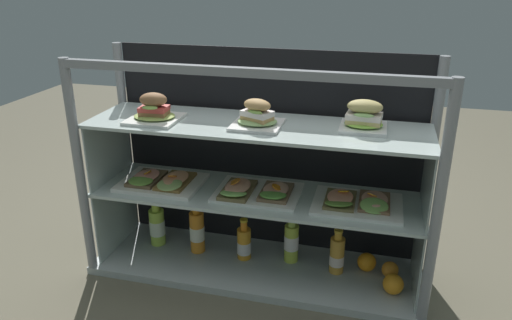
# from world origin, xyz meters

# --- Properties ---
(ground_plane) EXTENTS (6.00, 6.00, 0.02)m
(ground_plane) POSITION_xyz_m (0.00, 0.00, -0.01)
(ground_plane) COLOR #625C49
(ground_plane) RESTS_ON ground
(case_base_deck) EXTENTS (1.39, 0.42, 0.03)m
(case_base_deck) POSITION_xyz_m (0.00, 0.00, 0.02)
(case_base_deck) COLOR #B0B9B8
(case_base_deck) RESTS_ON ground
(case_frame) EXTENTS (1.39, 0.42, 0.92)m
(case_frame) POSITION_xyz_m (0.00, 0.10, 0.50)
(case_frame) COLOR gray
(case_frame) RESTS_ON ground
(riser_lower_tier) EXTENTS (1.31, 0.34, 0.32)m
(riser_lower_tier) POSITION_xyz_m (0.00, 0.00, 0.19)
(riser_lower_tier) COLOR silver
(riser_lower_tier) RESTS_ON case_base_deck
(shelf_lower_glass) EXTENTS (1.33, 0.36, 0.01)m
(shelf_lower_glass) POSITION_xyz_m (0.00, 0.00, 0.36)
(shelf_lower_glass) COLOR silver
(shelf_lower_glass) RESTS_ON riser_lower_tier
(riser_upper_tier) EXTENTS (1.31, 0.34, 0.28)m
(riser_upper_tier) POSITION_xyz_m (0.00, 0.00, 0.51)
(riser_upper_tier) COLOR silver
(riser_upper_tier) RESTS_ON shelf_lower_glass
(shelf_upper_glass) EXTENTS (1.33, 0.36, 0.01)m
(shelf_upper_glass) POSITION_xyz_m (0.00, 0.00, 0.66)
(shelf_upper_glass) COLOR silver
(shelf_upper_glass) RESTS_ON riser_upper_tier
(plated_roll_sandwich_left_of_center) EXTENTS (0.20, 0.20, 0.11)m
(plated_roll_sandwich_left_of_center) POSITION_xyz_m (-0.40, -0.05, 0.70)
(plated_roll_sandwich_left_of_center) COLOR white
(plated_roll_sandwich_left_of_center) RESTS_ON shelf_upper_glass
(plated_roll_sandwich_mid_right) EXTENTS (0.19, 0.19, 0.11)m
(plated_roll_sandwich_mid_right) POSITION_xyz_m (0.01, -0.02, 0.70)
(plated_roll_sandwich_mid_right) COLOR white
(plated_roll_sandwich_mid_right) RESTS_ON shelf_upper_glass
(plated_roll_sandwich_far_left) EXTENTS (0.17, 0.17, 0.11)m
(plated_roll_sandwich_far_left) POSITION_xyz_m (0.40, 0.04, 0.71)
(plated_roll_sandwich_far_left) COLOR white
(plated_roll_sandwich_far_left) RESTS_ON shelf_upper_glass
(open_sandwich_tray_center) EXTENTS (0.34, 0.25, 0.06)m
(open_sandwich_tray_center) POSITION_xyz_m (-0.41, -0.02, 0.39)
(open_sandwich_tray_center) COLOR white
(open_sandwich_tray_center) RESTS_ON shelf_lower_glass
(open_sandwich_tray_mid_right) EXTENTS (0.34, 0.27, 0.06)m
(open_sandwich_tray_mid_right) POSITION_xyz_m (0.00, -0.02, 0.39)
(open_sandwich_tray_mid_right) COLOR white
(open_sandwich_tray_mid_right) RESTS_ON shelf_lower_glass
(open_sandwich_tray_far_right) EXTENTS (0.34, 0.25, 0.05)m
(open_sandwich_tray_far_right) POSITION_xyz_m (0.40, -0.01, 0.38)
(open_sandwich_tray_far_right) COLOR white
(open_sandwich_tray_far_right) RESTS_ON shelf_lower_glass
(juice_bottle_near_post) EXTENTS (0.07, 0.07, 0.23)m
(juice_bottle_near_post) POSITION_xyz_m (-0.48, 0.05, 0.12)
(juice_bottle_near_post) COLOR #B4DA4B
(juice_bottle_near_post) RESTS_ON case_base_deck
(juice_bottle_back_left) EXTENTS (0.07, 0.07, 0.25)m
(juice_bottle_back_left) POSITION_xyz_m (-0.28, 0.04, 0.13)
(juice_bottle_back_left) COLOR orange
(juice_bottle_back_left) RESTS_ON case_base_deck
(juice_bottle_tucked_behind) EXTENTS (0.06, 0.06, 0.19)m
(juice_bottle_tucked_behind) POSITION_xyz_m (-0.06, 0.03, 0.10)
(juice_bottle_tucked_behind) COLOR orange
(juice_bottle_tucked_behind) RESTS_ON case_base_deck
(juice_bottle_front_left_end) EXTENTS (0.06, 0.06, 0.22)m
(juice_bottle_front_left_end) POSITION_xyz_m (0.14, 0.07, 0.13)
(juice_bottle_front_left_end) COLOR #BACE43
(juice_bottle_front_left_end) RESTS_ON case_base_deck
(juice_bottle_front_right_end) EXTENTS (0.06, 0.06, 0.20)m
(juice_bottle_front_right_end) POSITION_xyz_m (0.34, 0.03, 0.11)
(juice_bottle_front_right_end) COLOR gold
(juice_bottle_front_right_end) RESTS_ON case_base_deck
(orange_fruit_beside_bottles) EXTENTS (0.08, 0.08, 0.08)m
(orange_fruit_beside_bottles) POSITION_xyz_m (0.57, -0.06, 0.07)
(orange_fruit_beside_bottles) COLOR orange
(orange_fruit_beside_bottles) RESTS_ON case_base_deck
(orange_fruit_near_left_post) EXTENTS (0.08, 0.08, 0.08)m
(orange_fruit_near_left_post) POSITION_xyz_m (0.46, 0.07, 0.07)
(orange_fruit_near_left_post) COLOR orange
(orange_fruit_near_left_post) RESTS_ON case_base_deck
(orange_fruit_rolled_forward) EXTENTS (0.07, 0.07, 0.07)m
(orange_fruit_rolled_forward) POSITION_xyz_m (0.56, 0.04, 0.07)
(orange_fruit_rolled_forward) COLOR orange
(orange_fruit_rolled_forward) RESTS_ON case_base_deck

